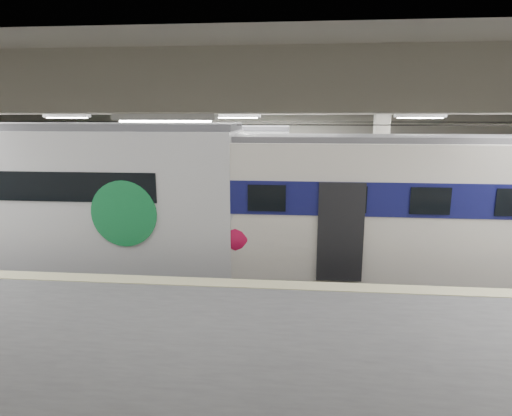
# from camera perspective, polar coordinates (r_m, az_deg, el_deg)

# --- Properties ---
(station_hall) EXTENTS (36.00, 24.00, 5.75)m
(station_hall) POSITION_cam_1_polar(r_m,az_deg,el_deg) (11.19, -5.12, 3.33)
(station_hall) COLOR black
(station_hall) RESTS_ON ground
(modern_emu) EXTENTS (14.84, 3.06, 4.74)m
(modern_emu) POSITION_cam_1_polar(r_m,az_deg,el_deg) (14.73, -23.76, 0.87)
(modern_emu) COLOR silver
(modern_emu) RESTS_ON ground
(older_rer) EXTENTS (13.34, 2.95, 4.41)m
(older_rer) POSITION_cam_1_polar(r_m,az_deg,el_deg) (13.64, 24.43, -0.10)
(older_rer) COLOR silver
(older_rer) RESTS_ON ground
(far_train) EXTENTS (14.25, 3.12, 4.53)m
(far_train) POSITION_cam_1_polar(r_m,az_deg,el_deg) (19.74, -16.74, 4.09)
(far_train) COLOR silver
(far_train) RESTS_ON ground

